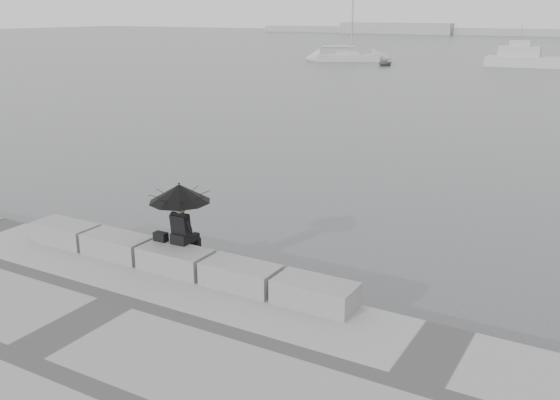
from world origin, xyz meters
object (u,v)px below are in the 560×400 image
Objects in this scene: motor_cruiser at (527,59)px; dinghy at (385,63)px; sailboat_left at (347,57)px; seated_person at (180,198)px.

motor_cruiser reaches higher than dinghy.
motor_cruiser is at bearing -22.69° from sailboat_left.
dinghy is at bearing -59.44° from sailboat_left.
sailboat_left is (-23.13, 61.09, -1.51)m from seated_person.
seated_person is 0.16× the size of motor_cruiser.
sailboat_left is at bearing 150.48° from dinghy.
motor_cruiser is (-2.85, 63.50, -1.14)m from seated_person.
sailboat_left is 4.58× the size of dinghy.
seated_person reaches higher than dinghy.
sailboat_left is 20.43m from motor_cruiser.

